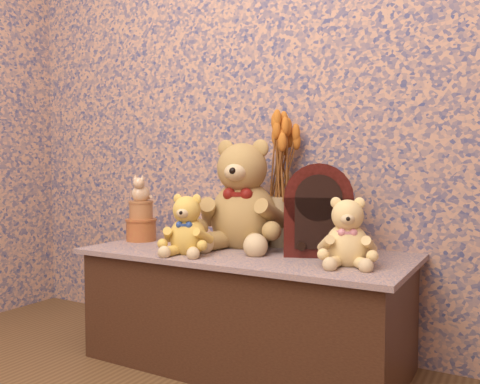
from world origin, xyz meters
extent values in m
cube|color=#384273|center=(0.00, 1.50, 1.30)|extent=(3.00, 0.10, 2.60)
cube|color=navy|center=(0.00, 1.21, 0.23)|extent=(1.30, 0.61, 0.46)
cylinder|color=tan|center=(0.07, 1.40, 0.56)|extent=(0.13, 0.13, 0.21)
cylinder|color=#C28539|center=(-0.55, 1.21, 0.51)|extent=(0.16, 0.16, 0.10)
cylinder|color=tan|center=(-0.55, 1.21, 0.60)|extent=(0.14, 0.14, 0.08)
camera|label=1|loc=(0.96, -0.52, 0.80)|focal=37.15mm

